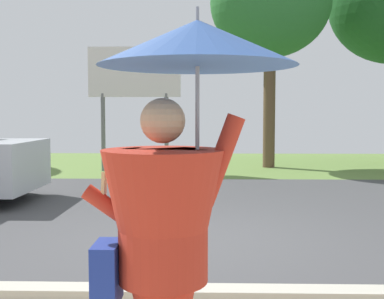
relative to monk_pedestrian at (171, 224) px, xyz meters
name	(u,v)px	position (x,y,z in m)	size (l,w,h in m)	color
ground_plane	(195,203)	(-0.01, 6.80, -1.13)	(40.00, 22.00, 0.20)	#424244
monk_pedestrian	(171,224)	(0.00, 0.00, 0.00)	(1.05, 0.96, 2.13)	#B22D1E
roadside_billboard	(134,81)	(-1.83, 11.56, 1.46)	(2.60, 0.12, 3.50)	slate
tree_center_back	(270,3)	(2.11, 12.67, 3.82)	(3.60, 3.60, 6.58)	brown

